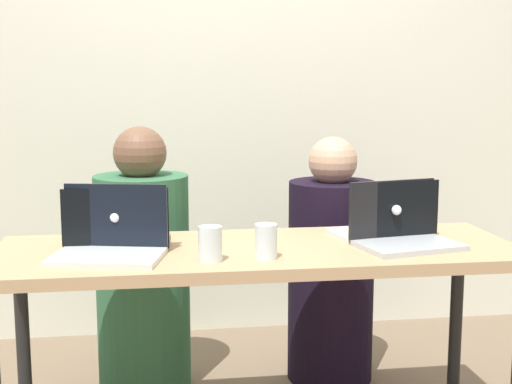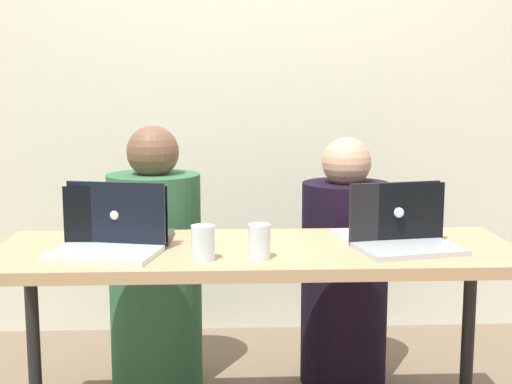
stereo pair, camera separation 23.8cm
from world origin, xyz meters
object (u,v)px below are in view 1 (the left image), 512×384
object	(u,v)px
person_on_right	(331,273)
laptop_back_right	(384,225)
laptop_front_right	(403,232)
laptop_back_left	(118,232)
laptop_front_left	(110,242)
water_glass_left	(210,246)
person_on_left	(143,275)
water_glass_center	(266,244)

from	to	relation	value
person_on_right	laptop_back_right	world-z (taller)	person_on_right
laptop_front_right	laptop_back_left	bearing A→B (deg)	158.74
laptop_front_left	laptop_front_right	size ratio (longest dim) A/B	1.03
person_on_right	water_glass_left	xyz separation A→B (m)	(-0.58, -0.74, 0.31)
person_on_left	laptop_front_left	world-z (taller)	person_on_left
laptop_back_right	laptop_front_left	xyz separation A→B (m)	(-0.96, -0.15, 0.00)
laptop_front_left	water_glass_center	size ratio (longest dim) A/B	3.46
laptop_front_left	laptop_front_right	bearing A→B (deg)	13.81
laptop_back_left	water_glass_center	distance (m)	0.54
water_glass_left	water_glass_center	world-z (taller)	same
laptop_back_right	laptop_front_left	distance (m)	0.97
laptop_front_right	water_glass_left	bearing A→B (deg)	177.49
laptop_back_right	laptop_front_left	size ratio (longest dim) A/B	0.97
laptop_front_right	water_glass_center	bearing A→B (deg)	179.85
person_on_left	water_glass_center	size ratio (longest dim) A/B	9.95
laptop_front_left	laptop_front_right	world-z (taller)	laptop_front_left
water_glass_left	water_glass_center	xyz separation A→B (m)	(0.18, 0.01, -0.00)
person_on_right	laptop_back_left	bearing A→B (deg)	39.94
person_on_right	laptop_front_left	bearing A→B (deg)	46.96
laptop_back_left	laptop_front_left	bearing A→B (deg)	86.12
person_on_left	person_on_right	distance (m)	0.80
water_glass_center	laptop_front_left	bearing A→B (deg)	169.06
person_on_right	laptop_front_left	size ratio (longest dim) A/B	2.75
laptop_back_right	water_glass_left	xyz separation A→B (m)	(-0.65, -0.26, 0.00)
person_on_left	laptop_front_right	xyz separation A→B (m)	(0.89, -0.62, 0.29)
laptop_front_right	water_glass_center	xyz separation A→B (m)	(-0.49, -0.11, 0.00)
person_on_left	laptop_back_right	bearing A→B (deg)	163.08
water_glass_center	laptop_front_right	bearing A→B (deg)	12.55
person_on_left	water_glass_left	world-z (taller)	person_on_left
laptop_back_left	laptop_front_right	distance (m)	0.98
laptop_front_right	person_on_right	bearing A→B (deg)	85.68
person_on_left	water_glass_left	size ratio (longest dim) A/B	9.94
person_on_left	laptop_back_left	size ratio (longest dim) A/B	3.10
person_on_right	water_glass_center	distance (m)	0.89
person_on_left	water_glass_left	distance (m)	0.82
water_glass_center	laptop_back_left	bearing A→B (deg)	151.70
person_on_left	water_glass_center	distance (m)	0.88
water_glass_left	laptop_back_right	bearing A→B (deg)	21.75
laptop_back_left	water_glass_left	world-z (taller)	laptop_back_left
water_glass_center	person_on_left	bearing A→B (deg)	118.80
person_on_right	person_on_left	bearing A→B (deg)	11.49
person_on_right	laptop_front_left	world-z (taller)	person_on_right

